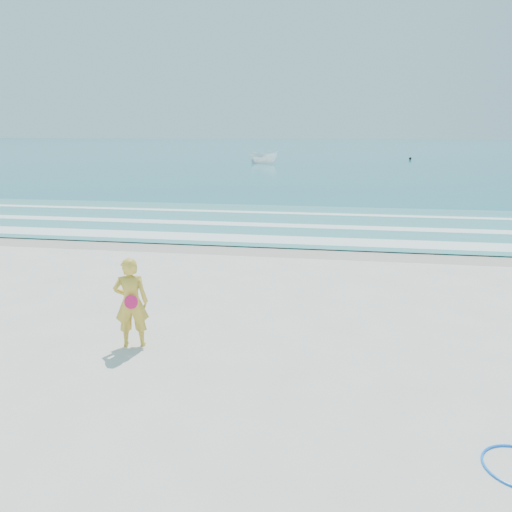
# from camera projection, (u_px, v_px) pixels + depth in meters

# --- Properties ---
(ground) EXTENTS (400.00, 400.00, 0.00)m
(ground) POSITION_uv_depth(u_px,v_px,m) (197.00, 360.00, 9.26)
(ground) COLOR silver
(ground) RESTS_ON ground
(wet_sand) EXTENTS (400.00, 2.40, 0.00)m
(wet_sand) POSITION_uv_depth(u_px,v_px,m) (266.00, 248.00, 17.86)
(wet_sand) COLOR #B2A893
(wet_sand) RESTS_ON ground
(ocean) EXTENTS (400.00, 190.00, 0.04)m
(ocean) POSITION_uv_depth(u_px,v_px,m) (329.00, 148.00, 109.62)
(ocean) COLOR #19727F
(ocean) RESTS_ON ground
(shallow) EXTENTS (400.00, 10.00, 0.01)m
(shallow) POSITION_uv_depth(u_px,v_px,m) (282.00, 222.00, 22.63)
(shallow) COLOR #59B7AD
(shallow) RESTS_ON ocean
(foam_near) EXTENTS (400.00, 1.40, 0.01)m
(foam_near) POSITION_uv_depth(u_px,v_px,m) (271.00, 239.00, 19.09)
(foam_near) COLOR white
(foam_near) RESTS_ON shallow
(foam_mid) EXTENTS (400.00, 0.90, 0.01)m
(foam_mid) POSITION_uv_depth(u_px,v_px,m) (280.00, 225.00, 21.86)
(foam_mid) COLOR white
(foam_mid) RESTS_ON shallow
(foam_far) EXTENTS (400.00, 0.60, 0.01)m
(foam_far) POSITION_uv_depth(u_px,v_px,m) (288.00, 213.00, 25.01)
(foam_far) COLOR white
(foam_far) RESTS_ON shallow
(boat) EXTENTS (4.20, 2.74, 1.52)m
(boat) POSITION_uv_depth(u_px,v_px,m) (264.00, 157.00, 60.60)
(boat) COLOR white
(boat) RESTS_ON ocean
(buoy) EXTENTS (0.36, 0.36, 0.36)m
(buoy) POSITION_uv_depth(u_px,v_px,m) (410.00, 158.00, 67.85)
(buoy) COLOR black
(buoy) RESTS_ON ocean
(woman) EXTENTS (0.75, 0.59, 1.79)m
(woman) POSITION_uv_depth(u_px,v_px,m) (131.00, 302.00, 9.66)
(woman) COLOR gold
(woman) RESTS_ON ground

